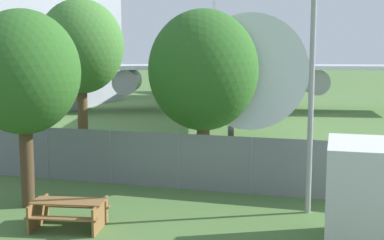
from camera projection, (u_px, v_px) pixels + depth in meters
The scene contains 7 objects.
perimeter_fence at pixel (178, 161), 18.40m from camera, with size 56.07×0.07×1.94m.
airplane at pixel (221, 60), 39.57m from camera, with size 32.94×41.09×12.40m.
picnic_bench_near_cabin at pixel (69, 211), 14.45m from camera, with size 2.15×1.71×0.76m.
tree_near_hangar at pixel (203, 71), 18.82m from camera, with size 3.90×3.90×6.21m.
tree_left_of_cabin at pixel (23, 73), 15.92m from camera, with size 3.40×3.40×6.00m.
tree_behind_benches at pixel (81, 47), 22.29m from camera, with size 3.59×3.59×6.88m.
light_mast at pixel (312, 71), 15.29m from camera, with size 0.44×0.44×6.71m.
Camera 1 is at (5.48, -7.09, 4.86)m, focal length 50.00 mm.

